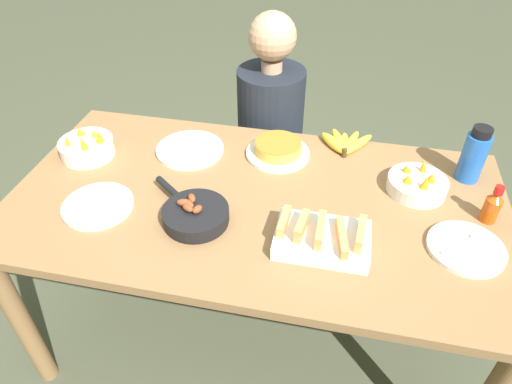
% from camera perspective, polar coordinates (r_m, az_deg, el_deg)
% --- Properties ---
extents(ground_plane, '(14.00, 14.00, 0.00)m').
position_cam_1_polar(ground_plane, '(2.17, -0.00, -16.71)').
color(ground_plane, '#474C38').
extents(dining_table, '(1.72, 0.91, 0.78)m').
position_cam_1_polar(dining_table, '(1.65, -0.00, -3.47)').
color(dining_table, olive).
rests_on(dining_table, ground_plane).
extents(banana_bunch, '(0.23, 0.19, 0.04)m').
position_cam_1_polar(banana_bunch, '(1.87, 10.99, 6.03)').
color(banana_bunch, yellow).
rests_on(banana_bunch, dining_table).
extents(melon_tray, '(0.29, 0.19, 0.10)m').
position_cam_1_polar(melon_tray, '(1.41, 8.28, -5.72)').
color(melon_tray, silver).
rests_on(melon_tray, dining_table).
extents(skillet, '(0.30, 0.26, 0.08)m').
position_cam_1_polar(skillet, '(1.50, -7.66, -2.76)').
color(skillet, black).
rests_on(skillet, dining_table).
extents(frittata_plate_center, '(0.25, 0.25, 0.06)m').
position_cam_1_polar(frittata_plate_center, '(1.79, 2.76, 5.32)').
color(frittata_plate_center, silver).
rests_on(frittata_plate_center, dining_table).
extents(empty_plate_near_front, '(0.27, 0.27, 0.02)m').
position_cam_1_polar(empty_plate_near_front, '(1.83, -8.26, 5.27)').
color(empty_plate_near_front, silver).
rests_on(empty_plate_near_front, dining_table).
extents(empty_plate_far_left, '(0.24, 0.24, 0.02)m').
position_cam_1_polar(empty_plate_far_left, '(1.64, -19.15, -1.62)').
color(empty_plate_far_left, silver).
rests_on(empty_plate_far_left, dining_table).
extents(empty_plate_far_right, '(0.23, 0.23, 0.02)m').
position_cam_1_polar(empty_plate_far_right, '(1.54, 24.76, -6.39)').
color(empty_plate_far_right, silver).
rests_on(empty_plate_far_right, dining_table).
extents(fruit_bowl_mango, '(0.21, 0.21, 0.10)m').
position_cam_1_polar(fruit_bowl_mango, '(1.70, 19.50, 0.95)').
color(fruit_bowl_mango, silver).
rests_on(fruit_bowl_mango, dining_table).
extents(fruit_bowl_citrus, '(0.21, 0.21, 0.12)m').
position_cam_1_polar(fruit_bowl_citrus, '(1.90, -20.37, 5.29)').
color(fruit_bowl_citrus, silver).
rests_on(fruit_bowl_citrus, dining_table).
extents(water_bottle, '(0.08, 0.08, 0.21)m').
position_cam_1_polar(water_bottle, '(1.80, 25.58, 4.16)').
color(water_bottle, blue).
rests_on(water_bottle, dining_table).
extents(hot_sauce_bottle, '(0.05, 0.05, 0.14)m').
position_cam_1_polar(hot_sauce_bottle, '(1.65, 27.45, -1.55)').
color(hot_sauce_bottle, '#C64C0F').
rests_on(hot_sauce_bottle, dining_table).
extents(person_figure, '(0.34, 0.34, 1.21)m').
position_cam_1_polar(person_figure, '(2.27, 1.72, 4.52)').
color(person_figure, black).
rests_on(person_figure, ground_plane).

